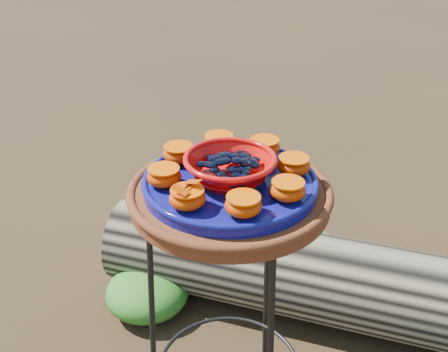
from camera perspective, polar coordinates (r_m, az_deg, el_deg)
The scene contains 17 objects.
plant_stand at distance 1.54m, azimuth 0.52°, elevation -13.90°, with size 0.44×0.44×0.70m, color black, non-canonical shape.
terracotta_saucer at distance 1.32m, azimuth 0.59°, elevation -2.06°, with size 0.47×0.47×0.04m, color #3F2111.
cobalt_plate at distance 1.30m, azimuth 0.60°, elevation -0.84°, with size 0.40×0.40×0.03m, color #080853.
red_bowl at distance 1.28m, azimuth 0.61°, elevation 0.77°, with size 0.20×0.20×0.06m, color red, non-canonical shape.
glass_gems at distance 1.26m, azimuth 0.62°, elevation 2.42°, with size 0.16×0.16×0.03m, color black, non-canonical shape.
orange_half_0 at distance 1.18m, azimuth -3.74°, elevation -2.28°, with size 0.08×0.08×0.04m, color #B62500.
orange_half_1 at distance 1.16m, azimuth 1.98°, elevation -3.00°, with size 0.08×0.08×0.04m, color #B62500.
orange_half_2 at distance 1.22m, azimuth 6.48°, elevation -1.43°, with size 0.08×0.08×0.04m, color #B62500.
orange_half_3 at distance 1.32m, azimuth 7.08°, elevation 1.05°, with size 0.08×0.08×0.04m, color #B62500.
orange_half_4 at distance 1.40m, azimuth 4.12°, elevation 2.93°, with size 0.08×0.08×0.04m, color #B62500.
orange_half_5 at distance 1.42m, azimuth -0.51°, elevation 3.39°, with size 0.08×0.08×0.04m, color #B62500.
orange_half_6 at distance 1.37m, azimuth -4.62°, elevation 2.25°, with size 0.08×0.08×0.04m, color #B62500.
orange_half_7 at distance 1.27m, azimuth -6.11°, elevation -0.05°, with size 0.08×0.08×0.04m, color #B62500.
butterfly at distance 1.17m, azimuth -3.78°, elevation -1.09°, with size 0.08×0.05×0.01m, color #BD3500, non-canonical shape.
driftwood_log at distance 1.99m, azimuth 11.32°, elevation -10.46°, with size 1.64×0.43×0.31m, color black, non-canonical shape.
foliage_left at distance 2.05m, azimuth -7.81°, elevation -11.49°, with size 0.30×0.30×0.15m, color #22621F.
foliage_back at distance 2.20m, azimuth 7.87°, elevation -7.94°, with size 0.35×0.35×0.17m, color #22621F.
Camera 1 is at (0.60, -0.96, 1.40)m, focal length 45.00 mm.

